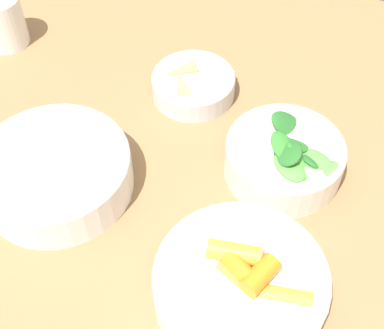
{
  "coord_description": "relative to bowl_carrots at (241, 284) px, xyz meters",
  "views": [
    {
      "loc": [
        -0.19,
        0.43,
        1.28
      ],
      "look_at": [
        -0.0,
        0.04,
        0.76
      ],
      "focal_mm": 50.0,
      "sensor_mm": 36.0,
      "label": 1
    }
  ],
  "objects": [
    {
      "name": "bowl_carrots",
      "position": [
        0.0,
        0.0,
        0.0
      ],
      "size": [
        0.19,
        0.19,
        0.07
      ],
      "color": "white",
      "rests_on": "dining_table"
    },
    {
      "name": "bowl_beans_hotdog",
      "position": [
        0.27,
        -0.04,
        -0.0
      ],
      "size": [
        0.19,
        0.19,
        0.06
      ],
      "color": "white",
      "rests_on": "dining_table"
    },
    {
      "name": "cup",
      "position": [
        0.51,
        -0.25,
        0.01
      ],
      "size": [
        0.07,
        0.07,
        0.08
      ],
      "color": "silver",
      "rests_on": "dining_table"
    },
    {
      "name": "dining_table",
      "position": [
        0.12,
        -0.17,
        -0.13
      ],
      "size": [
        1.26,
        0.93,
        0.73
      ],
      "color": "olive",
      "rests_on": "ground_plane"
    },
    {
      "name": "bowl_cookies",
      "position": [
        0.19,
        -0.27,
        -0.01
      ],
      "size": [
        0.12,
        0.12,
        0.04
      ],
      "color": "silver",
      "rests_on": "dining_table"
    },
    {
      "name": "bowl_greens",
      "position": [
        0.02,
        -0.19,
        0.0
      ],
      "size": [
        0.15,
        0.15,
        0.08
      ],
      "color": "silver",
      "rests_on": "dining_table"
    }
  ]
}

